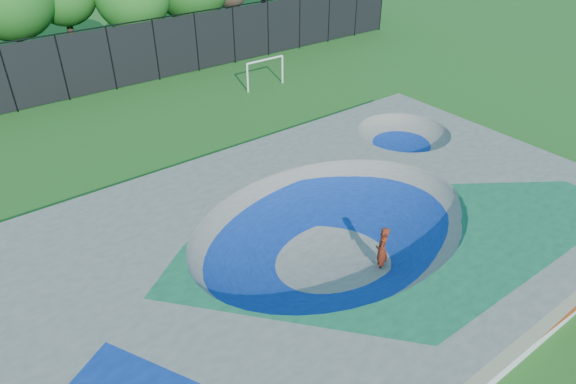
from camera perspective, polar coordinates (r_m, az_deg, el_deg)
name	(u,v)px	position (r m, az deg, el deg)	size (l,w,h in m)	color
ground	(332,254)	(19.15, 4.93, -6.83)	(120.00, 120.00, 0.00)	#1C5317
skate_deck	(333,237)	(18.68, 5.04, -5.04)	(22.00, 14.00, 1.50)	gray
skater	(382,250)	(18.11, 10.38, -6.31)	(0.65, 0.43, 1.79)	#BE320F
skateboard	(379,269)	(18.66, 10.12, -8.41)	(0.78, 0.22, 0.05)	black
soccer_goal	(265,68)	(33.73, -2.55, 13.62)	(2.85, 0.12, 1.88)	white
fence	(111,57)	(34.87, -19.06, 13.95)	(48.09, 0.09, 4.04)	black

